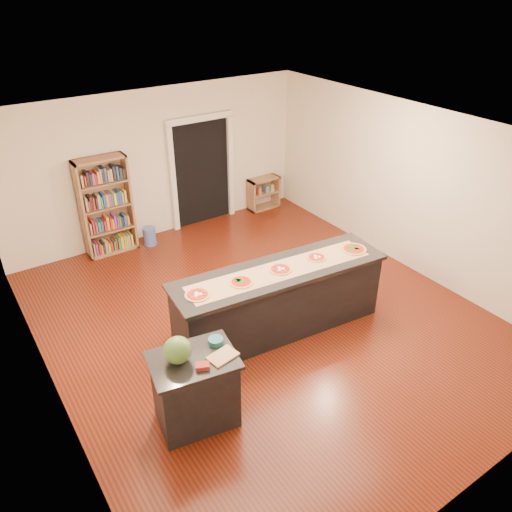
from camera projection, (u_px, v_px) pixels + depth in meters
room at (264, 237)px, 6.86m from camera, size 6.00×7.00×2.80m
doorway at (202, 166)px, 9.87m from camera, size 1.40×0.09×2.21m
kitchen_island at (279, 300)px, 7.09m from camera, size 3.10×0.84×1.02m
side_counter at (195, 390)px, 5.64m from camera, size 0.95×0.69×0.94m
bookshelf at (106, 207)px, 8.90m from camera, size 0.91×0.32×1.81m
low_shelf at (264, 193)px, 10.86m from camera, size 0.70×0.30×0.70m
waste_bin at (150, 236)px, 9.49m from camera, size 0.24×0.24×0.35m
kraft_paper at (281, 270)px, 6.82m from camera, size 2.72×0.75×0.00m
watermelon at (178, 350)px, 5.30m from camera, size 0.30×0.30×0.30m
cutting_board at (223, 356)px, 5.43m from camera, size 0.35×0.27×0.02m
package_red at (202, 366)px, 5.27m from camera, size 0.18×0.16×0.05m
package_teal at (216, 341)px, 5.61m from camera, size 0.17×0.17×0.06m
pizza_a at (198, 295)px, 6.29m from camera, size 0.35×0.35×0.02m
pizza_b at (241, 282)px, 6.54m from camera, size 0.31×0.31×0.02m
pizza_c at (280, 269)px, 6.82m from camera, size 0.33×0.33×0.02m
pizza_d at (317, 257)px, 7.10m from camera, size 0.30×0.30×0.02m
pizza_e at (354, 249)px, 7.31m from camera, size 0.35×0.35×0.02m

